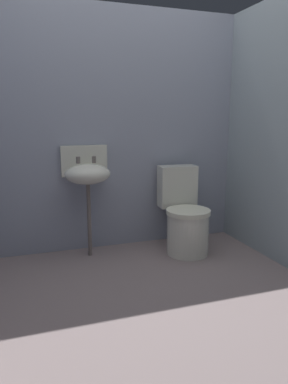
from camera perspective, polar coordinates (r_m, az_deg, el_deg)
ground_plane at (r=2.65m, az=2.02°, el=-17.09°), size 2.82×2.63×0.08m
wall_back at (r=3.43m, az=-4.81°, el=9.60°), size 2.82×0.10×2.22m
toilet_near_wall at (r=3.37m, az=6.46°, el=-4.05°), size 0.42×0.61×0.78m
sink at (r=3.20m, az=-9.03°, el=2.96°), size 0.42×0.35×0.99m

